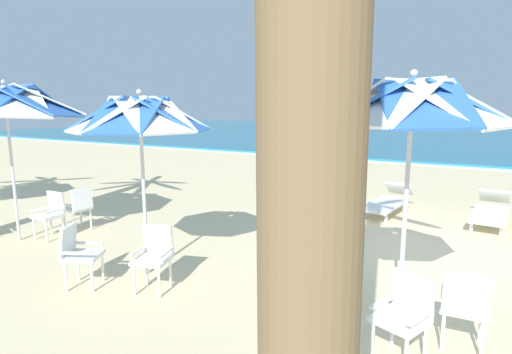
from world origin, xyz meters
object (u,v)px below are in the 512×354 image
Objects in this scene: plastic_chair_3 at (154,254)px; plastic_chair_6 at (51,212)px; beach_umbrella_2 at (6,103)px; plastic_chair_5 at (79,206)px; plastic_chair_0 at (465,305)px; sun_lounger_0 at (491,211)px; sun_lounger_1 at (388,201)px; beach_umbrella_0 at (412,107)px; plastic_chair_1 at (404,312)px; beach_umbrella_1 at (140,117)px; plastic_chair_2 at (78,252)px.

plastic_chair_6 is (-3.23, 0.70, 0.00)m from plastic_chair_3.
beach_umbrella_2 is 2.27m from plastic_chair_5.
plastic_chair_0 is 0.40× the size of sun_lounger_0.
sun_lounger_0 is at bearing 55.91° from plastic_chair_3.
plastic_chair_0 reaches higher than sun_lounger_1.
sun_lounger_0 is at bearing 80.39° from beach_umbrella_0.
beach_umbrella_1 is at bearing 174.69° from plastic_chair_1.
plastic_chair_2 is (-4.17, -0.44, 0.00)m from plastic_chair_1.
plastic_chair_6 is at bearing 173.67° from plastic_chair_1.
plastic_chair_1 is 6.50m from plastic_chair_5.
sun_lounger_0 is (4.89, 6.26, -0.22)m from plastic_chair_2.
beach_umbrella_1 reaches higher than plastic_chair_6.
plastic_chair_3 is 3.40m from plastic_chair_5.
plastic_chair_0 is 1.00× the size of plastic_chair_5.
plastic_chair_1 is at bearing -76.59° from sun_lounger_1.
beach_umbrella_1 is (-4.18, -0.12, 1.81)m from plastic_chair_0.
beach_umbrella_2 is at bearing -177.08° from beach_umbrella_0.
beach_umbrella_1 is 3.37m from plastic_chair_5.
beach_umbrella_0 is at bearing 103.30° from plastic_chair_1.
plastic_chair_6 is (-0.07, -0.55, 0.00)m from plastic_chair_5.
beach_umbrella_2 is 2.09m from plastic_chair_6.
sun_lounger_1 is (1.87, 5.64, -0.22)m from plastic_chair_3.
sun_lounger_1 is (5.10, 4.93, -0.22)m from plastic_chair_6.
plastic_chair_3 is at bearing -108.32° from sun_lounger_1.
plastic_chair_6 is (-6.29, 0.06, -1.95)m from beach_umbrella_0.
plastic_chair_3 is 0.30× the size of beach_umbrella_2.
beach_umbrella_0 reaches higher than plastic_chair_0.
sun_lounger_0 and sun_lounger_1 have the same top height.
beach_umbrella_1 reaches higher than sun_lounger_1.
plastic_chair_2 is 0.30× the size of beach_umbrella_2.
plastic_chair_3 is at bearing -35.36° from beach_umbrella_1.
plastic_chair_1 is 1.00× the size of plastic_chair_3.
beach_umbrella_0 is at bearing 11.90° from plastic_chair_3.
plastic_chair_0 is at bearing 6.91° from plastic_chair_3.
beach_umbrella_2 is (-7.34, -0.15, 2.01)m from plastic_chair_0.
plastic_chair_5 and plastic_chair_6 have the same top height.
plastic_chair_0 reaches higher than sun_lounger_0.
plastic_chair_0 and plastic_chair_1 have the same top height.
plastic_chair_6 is (0.41, 0.40, -2.01)m from beach_umbrella_2.
beach_umbrella_2 is (-3.63, 0.30, 2.01)m from plastic_chair_3.
beach_umbrella_1 reaches higher than plastic_chair_1.
sun_lounger_1 is at bearing 109.55° from plastic_chair_0.
beach_umbrella_0 reaches higher than beach_umbrella_1.
plastic_chair_5 reaches higher than sun_lounger_0.
beach_umbrella_0 is 6.54m from plastic_chair_5.
sun_lounger_0 is at bearing 32.75° from plastic_chair_5.
beach_umbrella_2 is 3.35× the size of plastic_chair_6.
plastic_chair_2 is 7.95m from sun_lounger_0.
beach_umbrella_1 is (-3.53, -0.31, -0.14)m from beach_umbrella_0.
plastic_chair_3 and plastic_chair_5 have the same top height.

